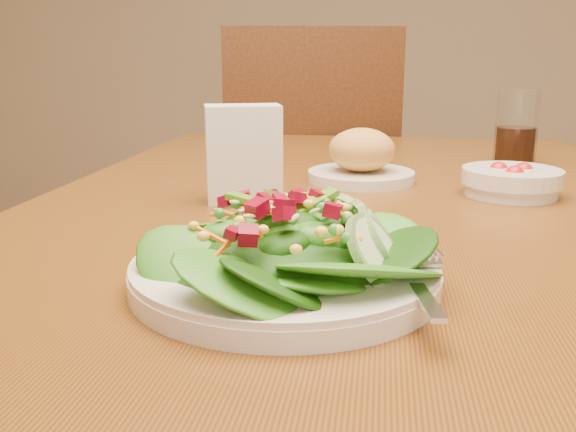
% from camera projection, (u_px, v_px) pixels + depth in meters
% --- Properties ---
extents(dining_table, '(0.90, 1.40, 0.75)m').
position_uv_depth(dining_table, '(351.00, 270.00, 0.92)').
color(dining_table, brown).
rests_on(dining_table, ground_plane).
extents(chair_far, '(0.55, 0.56, 1.01)m').
position_uv_depth(chair_far, '(307.00, 204.00, 1.79)').
color(chair_far, '#4B2614').
rests_on(chair_far, ground_plane).
extents(salad_plate, '(0.28, 0.28, 0.08)m').
position_uv_depth(salad_plate, '(295.00, 254.00, 0.57)').
color(salad_plate, silver).
rests_on(salad_plate, dining_table).
extents(bread_plate, '(0.17, 0.17, 0.09)m').
position_uv_depth(bread_plate, '(361.00, 160.00, 1.02)').
color(bread_plate, silver).
rests_on(bread_plate, dining_table).
extents(tomato_bowl, '(0.14, 0.14, 0.05)m').
position_uv_depth(tomato_bowl, '(511.00, 181.00, 0.92)').
color(tomato_bowl, silver).
rests_on(tomato_bowl, dining_table).
extents(drinking_glass, '(0.08, 0.08, 0.13)m').
position_uv_depth(drinking_glass, '(516.00, 132.00, 1.18)').
color(drinking_glass, silver).
rests_on(drinking_glass, dining_table).
extents(napkin_holder, '(0.11, 0.08, 0.13)m').
position_uv_depth(napkin_holder, '(243.00, 151.00, 0.88)').
color(napkin_holder, white).
rests_on(napkin_holder, dining_table).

